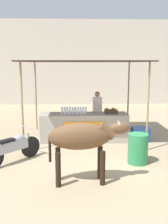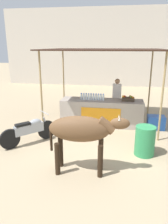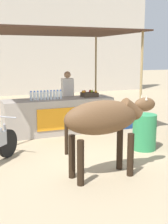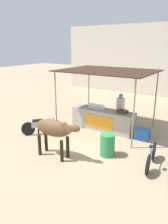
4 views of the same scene
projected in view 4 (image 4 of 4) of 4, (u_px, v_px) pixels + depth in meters
The scene contains 12 objects.
ground_plane at pixel (76, 146), 8.68m from camera, with size 60.00×60.00×0.00m, color tan.
building_wall_far at pixel (158, 61), 16.52m from camera, with size 16.00×0.50×5.43m, color beige.
stall_counter at pixel (103, 120), 10.29m from camera, with size 3.00×0.82×0.96m.
stall_awning at pixel (107, 73), 9.90m from camera, with size 4.20×3.20×2.76m.
water_bottle_row at pixel (96, 107), 10.26m from camera, with size 0.88×0.07×0.25m.
fruit_crate at pixel (122, 111), 9.68m from camera, with size 0.44×0.32×0.18m.
vendor_behind_counter at pixel (120, 110), 10.51m from camera, with size 0.34×0.22×1.65m.
cooler_box at pixel (142, 134), 9.25m from camera, with size 0.60×0.44×0.48m, color blue.
water_barrel at pixel (107, 145), 7.86m from camera, with size 0.54×0.54×0.82m, color #2D8C51.
cow at pixel (54, 129), 7.60m from camera, with size 1.83×0.60×1.44m.
motorcycle_parked at pixel (42, 125), 9.77m from camera, with size 1.28×1.38×0.90m.
bicycle_leaning at pixel (151, 157), 7.12m from camera, with size 0.22×1.65×0.85m.
Camera 4 is at (4.59, -6.43, 3.85)m, focal length 35.00 mm.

